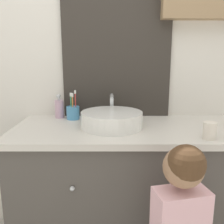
# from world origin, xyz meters

# --- Properties ---
(wall_back) EXTENTS (3.20, 0.18, 2.50)m
(wall_back) POSITION_xyz_m (0.02, 0.62, 1.29)
(wall_back) COLOR silver
(wall_back) RESTS_ON ground_plane
(vanity_counter) EXTENTS (1.38, 0.60, 0.83)m
(vanity_counter) POSITION_xyz_m (0.00, 0.30, 0.42)
(vanity_counter) COLOR #4C4742
(vanity_counter) RESTS_ON ground_plane
(sink_basin) EXTENTS (0.36, 0.40, 0.17)m
(sink_basin) POSITION_xyz_m (-0.12, 0.30, 0.88)
(sink_basin) COLOR white
(sink_basin) RESTS_ON vanity_counter
(toothbrush_holder) EXTENTS (0.08, 0.08, 0.19)m
(toothbrush_holder) POSITION_xyz_m (-0.37, 0.49, 0.87)
(toothbrush_holder) COLOR #4C93C6
(toothbrush_holder) RESTS_ON vanity_counter
(soap_dispenser) EXTENTS (0.06, 0.06, 0.16)m
(soap_dispenser) POSITION_xyz_m (-0.47, 0.52, 0.89)
(soap_dispenser) COLOR #CCA3BC
(soap_dispenser) RESTS_ON vanity_counter
(drinking_cup) EXTENTS (0.07, 0.07, 0.09)m
(drinking_cup) POSITION_xyz_m (0.37, 0.08, 0.87)
(drinking_cup) COLOR silver
(drinking_cup) RESTS_ON vanity_counter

